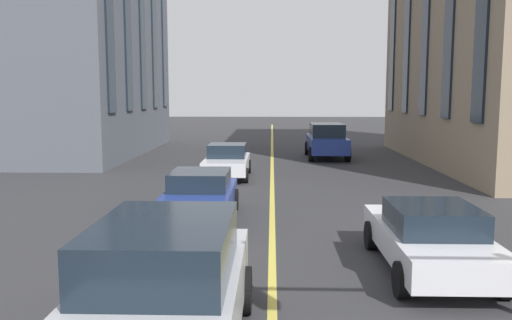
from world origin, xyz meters
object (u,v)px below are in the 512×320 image
car_white_oncoming (227,161)px  car_white_near (430,237)px  car_silver_mid (165,290)px  car_blue_trailing (327,140)px  car_blue_parked_b (199,196)px

car_white_oncoming → car_white_near: size_ratio=0.89×
car_silver_mid → car_blue_trailing: bearing=-11.1°
car_white_oncoming → car_blue_parked_b: bearing=179.1°
car_white_near → car_silver_mid: bearing=129.2°
car_white_oncoming → car_white_near: 12.74m
car_blue_trailing → car_blue_parked_b: car_blue_trailing is taller
car_blue_trailing → car_blue_parked_b: 15.39m
car_white_oncoming → car_blue_trailing: (6.93, -4.85, 0.27)m
car_blue_trailing → car_silver_mid: bearing=168.9°
car_blue_trailing → car_blue_parked_b: bearing=161.2°
car_silver_mid → car_white_near: size_ratio=1.07×
car_blue_parked_b → car_blue_trailing: bearing=-18.8°
car_silver_mid → car_blue_trailing: size_ratio=1.00×
car_white_oncoming → car_blue_trailing: size_ratio=0.83×
car_silver_mid → car_blue_trailing: 22.75m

